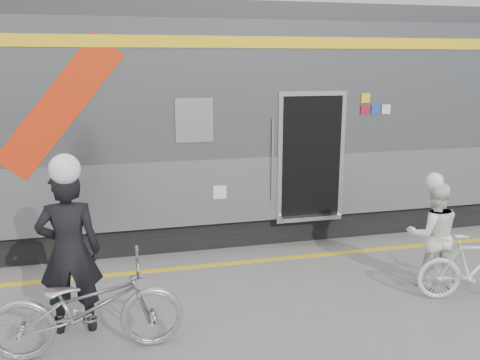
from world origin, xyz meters
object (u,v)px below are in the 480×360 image
object	(u,v)px
man	(69,252)
woman	(433,235)
bicycle_left	(88,307)
bicycle_right	(475,267)

from	to	relation	value
man	woman	size ratio (longest dim) A/B	1.30
bicycle_left	bicycle_right	world-z (taller)	bicycle_left
woman	bicycle_right	xyz separation A→B (m)	(0.30, -0.55, -0.30)
bicycle_left	woman	distance (m)	4.74
bicycle_left	bicycle_right	xyz separation A→B (m)	(4.99, 0.09, -0.09)
man	woman	distance (m)	4.90
woman	bicycle_right	bearing A→B (deg)	132.88
bicycle_right	man	bearing A→B (deg)	99.25
man	woman	xyz separation A→B (m)	(4.89, 0.09, -0.23)
man	bicycle_left	bearing A→B (deg)	110.79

